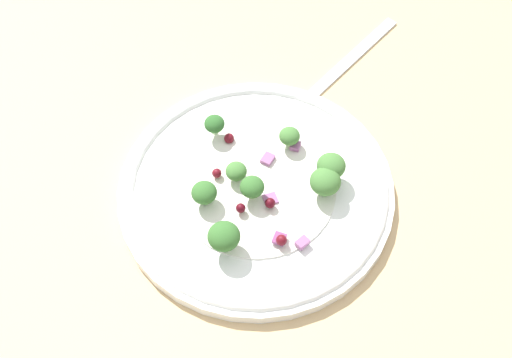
{
  "coord_description": "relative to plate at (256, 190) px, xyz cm",
  "views": [
    {
      "loc": [
        -19.59,
        -27.19,
        56.34
      ],
      "look_at": [
        0.94,
        1.4,
        2.7
      ],
      "focal_mm": 49.48,
      "sensor_mm": 36.0,
      "label": 1
    }
  ],
  "objects": [
    {
      "name": "dressing_pool",
      "position": [
        -0.0,
        0.0,
        0.44
      ],
      "size": [
        14.92,
        14.92,
        0.2
      ],
      "primitive_type": "cylinder",
      "color": "white",
      "rests_on": "plate"
    },
    {
      "name": "plate",
      "position": [
        0.0,
        0.0,
        0.0
      ],
      "size": [
        25.72,
        25.72,
        1.7
      ],
      "color": "white",
      "rests_on": "ground_plane"
    },
    {
      "name": "onion_bit_0",
      "position": [
        -1.64,
        -5.82,
        0.96
      ],
      "size": [
        1.54,
        1.52,
        0.37
      ],
      "primitive_type": "cube",
      "rotation": [
        0.0,
        0.0,
        0.6
      ],
      "color": "#843D75",
      "rests_on": "plate"
    },
    {
      "name": "broccoli_floret_4",
      "position": [
        5.37,
        2.04,
        1.91
      ],
      "size": [
        1.99,
        1.99,
        2.01
      ],
      "color": "#9EC684",
      "rests_on": "plate"
    },
    {
      "name": "cranberry_3",
      "position": [
        -1.7,
        -6.18,
        1.29
      ],
      "size": [
        0.99,
        0.99,
        0.99
      ],
      "primitive_type": "sphere",
      "color": "maroon",
      "rests_on": "plate"
    },
    {
      "name": "broccoli_floret_3",
      "position": [
        6.13,
        -3.21,
        2.46
      ],
      "size": [
        2.66,
        2.66,
        2.69
      ],
      "color": "#ADD18E",
      "rests_on": "plate"
    },
    {
      "name": "onion_bit_2",
      "position": [
        -0.22,
        -7.27,
        0.89
      ],
      "size": [
        1.23,
        0.96,
        0.57
      ],
      "primitive_type": "cube",
      "rotation": [
        0.0,
        0.0,
        1.69
      ],
      "color": "#A35B93",
      "rests_on": "plate"
    },
    {
      "name": "cranberry_0",
      "position": [
        -2.3,
        3.05,
        1.1
      ],
      "size": [
        0.89,
        0.89,
        0.89
      ],
      "primitive_type": "sphere",
      "color": "maroon",
      "rests_on": "plate"
    },
    {
      "name": "fork",
      "position": [
        15.49,
        7.31,
        -0.61
      ],
      "size": [
        18.53,
        5.96,
        0.5
      ],
      "color": "silver",
      "rests_on": "ground_plane"
    },
    {
      "name": "onion_bit_4",
      "position": [
        2.65,
        1.77,
        0.69
      ],
      "size": [
        1.53,
        1.43,
        0.59
      ],
      "primitive_type": "cube",
      "rotation": [
        0.0,
        0.0,
        0.43
      ],
      "color": "#A35B93",
      "rests_on": "plate"
    },
    {
      "name": "onion_bit_3",
      "position": [
        5.65,
        1.39,
        0.89
      ],
      "size": [
        1.3,
        1.29,
        0.49
      ],
      "primitive_type": "cube",
      "rotation": [
        0.0,
        0.0,
        2.23
      ],
      "color": "#A35B93",
      "rests_on": "plate"
    },
    {
      "name": "broccoli_floret_6",
      "position": [
        -5.92,
        -3.55,
        2.5
      ],
      "size": [
        2.84,
        2.84,
        2.87
      ],
      "color": "#8EB77A",
      "rests_on": "plate"
    },
    {
      "name": "onion_bit_1",
      "position": [
        0.25,
        -1.9,
        0.6
      ],
      "size": [
        1.54,
        1.48,
        0.34
      ],
      "primitive_type": "cube",
      "rotation": [
        0.0,
        0.0,
        1.27
      ],
      "color": "#A35B93",
      "rests_on": "plate"
    },
    {
      "name": "cranberry_4",
      "position": [
        -0.24,
        -2.51,
        1.21
      ],
      "size": [
        0.96,
        0.96,
        0.96
      ],
      "primitive_type": "sphere",
      "color": "#4C0A14",
      "rests_on": "plate"
    },
    {
      "name": "broccoli_floret_7",
      "position": [
        4.7,
        -4.15,
        2.31
      ],
      "size": [
        2.83,
        2.83,
        2.87
      ],
      "color": "#8EB77A",
      "rests_on": "plate"
    },
    {
      "name": "cranberry_6",
      "position": [
        5.27,
        -3.38,
        1.2
      ],
      "size": [
        0.78,
        0.78,
        0.78
      ],
      "primitive_type": "sphere",
      "color": "maroon",
      "rests_on": "plate"
    },
    {
      "name": "cranberry_2",
      "position": [
        1.0,
        5.85,
        0.87
      ],
      "size": [
        0.99,
        0.99,
        0.99
      ],
      "primitive_type": "sphere",
      "color": "maroon",
      "rests_on": "plate"
    },
    {
      "name": "broccoli_floret_2",
      "position": [
        -0.98,
        -0.7,
        2.18
      ],
      "size": [
        2.23,
        2.23,
        2.25
      ],
      "color": "#9EC684",
      "rests_on": "plate"
    },
    {
      "name": "broccoli_floret_5",
      "position": [
        -0.98,
        1.82,
        1.67
      ],
      "size": [
        1.98,
        1.98,
        2.0
      ],
      "color": "#8EB77A",
      "rests_on": "plate"
    },
    {
      "name": "cranberry_1",
      "position": [
        -2.7,
        -1.78,
        1.21
      ],
      "size": [
        0.88,
        0.88,
        0.88
      ],
      "primitive_type": "sphere",
      "color": "#4C0A14",
      "rests_on": "plate"
    },
    {
      "name": "broccoli_floret_1",
      "position": [
        0.28,
        7.19,
        2.22
      ],
      "size": [
        1.96,
        1.96,
        1.99
      ],
      "color": "#9EC684",
      "rests_on": "plate"
    },
    {
      "name": "broccoli_floret_0",
      "position": [
        -4.73,
        1.37,
        2.05
      ],
      "size": [
        2.33,
        2.33,
        2.36
      ],
      "color": "#8EB77A",
      "rests_on": "plate"
    },
    {
      "name": "ground_plane",
      "position": [
        -0.94,
        -1.4,
        -1.86
      ],
      "size": [
        180.0,
        180.0,
        2.0
      ],
      "primitive_type": "cube",
      "color": "tan"
    },
    {
      "name": "cranberry_5",
      "position": [
        -5.37,
        -2.63,
        1.42
      ],
      "size": [
        1.0,
        1.0,
        1.0
      ],
      "primitive_type": "sphere",
      "color": "maroon",
      "rests_on": "plate"
    }
  ]
}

